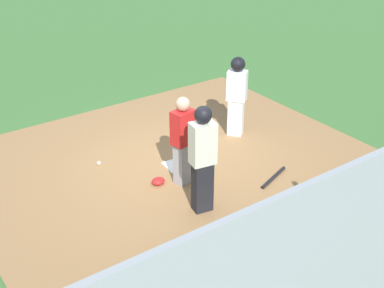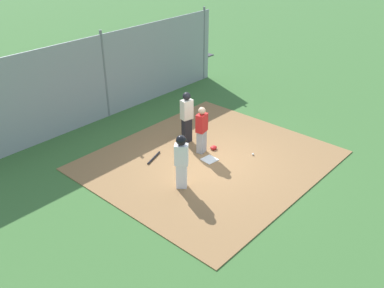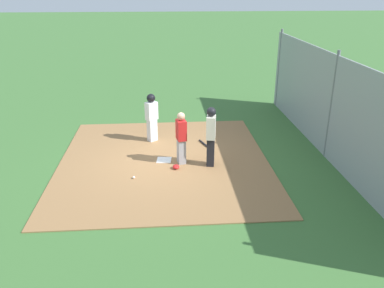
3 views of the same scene
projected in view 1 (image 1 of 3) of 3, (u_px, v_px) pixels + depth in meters
ground_plane at (177, 167)px, 9.53m from camera, size 140.00×140.00×0.00m
dirt_infield at (177, 166)px, 9.52m from camera, size 7.20×6.40×0.03m
home_plate at (177, 165)px, 9.51m from camera, size 0.48×0.48×0.02m
catcher at (183, 140)px, 8.62m from camera, size 0.42×0.33×1.61m
umpire at (203, 157)px, 7.83m from camera, size 0.42×0.32×1.82m
runner at (237, 91)px, 10.21m from camera, size 0.44×0.46×1.67m
baseball_bat at (274, 177)px, 9.08m from camera, size 0.80×0.33×0.06m
catcher_mask at (158, 181)px, 8.92m from camera, size 0.24×0.20×0.12m
baseball at (99, 163)px, 9.52m from camera, size 0.07×0.07×0.07m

